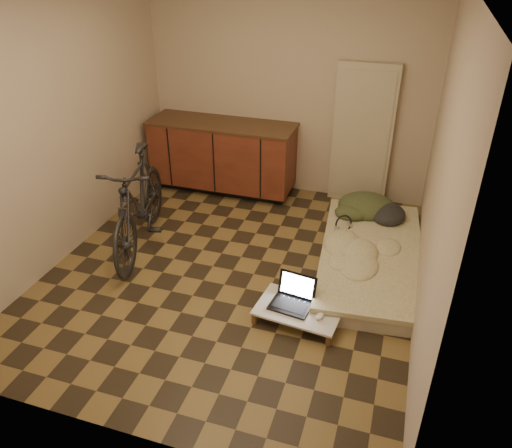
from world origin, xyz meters
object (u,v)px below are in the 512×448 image
(futon, at_px, (371,257))
(lap_desk, at_px, (299,309))
(bicycle, at_px, (138,198))
(laptop, at_px, (293,299))

(futon, xyz_separation_m, lap_desk, (-0.50, -1.03, 0.02))
(bicycle, distance_m, lap_desk, 2.04)
(lap_desk, bearing_deg, futon, 70.18)
(bicycle, distance_m, futon, 2.46)
(bicycle, relative_size, futon, 0.83)
(futon, distance_m, laptop, 1.14)
(lap_desk, xyz_separation_m, laptop, (-0.07, 0.05, 0.07))
(lap_desk, bearing_deg, bicycle, 166.91)
(bicycle, relative_size, lap_desk, 2.32)
(bicycle, bearing_deg, futon, -4.84)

